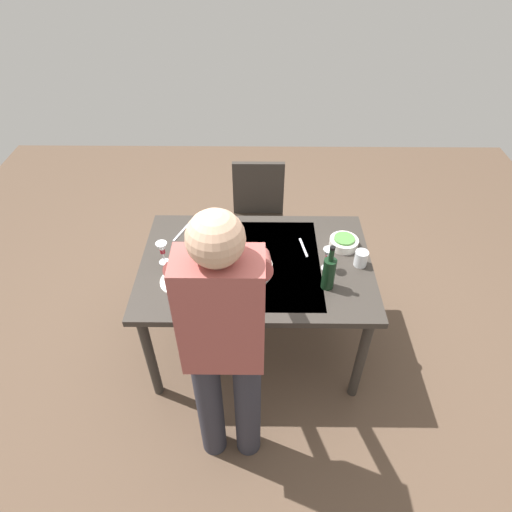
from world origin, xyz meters
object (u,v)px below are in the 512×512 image
object	(u,v)px
water_cup_near_right	(228,305)
dinner_plate_near	(180,281)
chair_near	(258,213)
serving_bowl_pasta	(247,268)
wine_glass_right	(162,249)
wine_bottle	(329,272)
water_cup_near_left	(209,230)
water_cup_far_left	(361,258)
dining_table	(256,272)
person_server	(224,341)
wine_glass_left	(328,255)
side_bowl_salad	(344,242)

from	to	relation	value
water_cup_near_right	dinner_plate_near	world-z (taller)	water_cup_near_right
chair_near	serving_bowl_pasta	bearing A→B (deg)	86.27
wine_glass_right	water_cup_near_right	size ratio (longest dim) A/B	1.38
chair_near	wine_bottle	size ratio (longest dim) A/B	3.07
water_cup_near_left	dinner_plate_near	bearing A→B (deg)	73.15
chair_near	water_cup_far_left	world-z (taller)	chair_near
dining_table	person_server	world-z (taller)	person_server
wine_bottle	dinner_plate_near	size ratio (longest dim) A/B	1.29
chair_near	wine_glass_left	world-z (taller)	wine_glass_left
wine_bottle	dinner_plate_near	distance (m)	0.85
serving_bowl_pasta	person_server	bearing A→B (deg)	82.55
person_server	wine_glass_left	world-z (taller)	person_server
wine_glass_left	water_cup_near_right	size ratio (longest dim) A/B	1.38
person_server	wine_glass_left	distance (m)	0.89
wine_bottle	serving_bowl_pasta	size ratio (longest dim) A/B	0.99
wine_bottle	water_cup_near_left	world-z (taller)	wine_bottle
wine_glass_right	side_bowl_salad	xyz separation A→B (m)	(-1.11, -0.16, -0.07)
wine_glass_left	dinner_plate_near	world-z (taller)	wine_glass_left
wine_bottle	side_bowl_salad	distance (m)	0.39
serving_bowl_pasta	dinner_plate_near	world-z (taller)	serving_bowl_pasta
wine_bottle	water_cup_near_left	size ratio (longest dim) A/B	3.24
wine_glass_left	water_cup_near_left	size ratio (longest dim) A/B	1.65
chair_near	water_cup_near_right	distance (m)	1.30
serving_bowl_pasta	water_cup_far_left	bearing A→B (deg)	-174.18
person_server	wine_bottle	bearing A→B (deg)	-135.49
wine_glass_left	person_server	bearing A→B (deg)	50.77
wine_glass_left	water_cup_far_left	distance (m)	0.22
wine_glass_left	serving_bowl_pasta	bearing A→B (deg)	3.86
wine_bottle	water_cup_far_left	distance (m)	0.30
wine_glass_right	water_cup_near_right	distance (m)	0.57
water_cup_near_left	water_cup_far_left	size ratio (longest dim) A/B	0.92
dining_table	wine_glass_left	bearing A→B (deg)	172.97
chair_near	dinner_plate_near	distance (m)	1.15
dining_table	water_cup_far_left	world-z (taller)	water_cup_far_left
dining_table	wine_glass_left	xyz separation A→B (m)	(-0.42, 0.05, 0.19)
water_cup_near_right	side_bowl_salad	world-z (taller)	water_cup_near_right
dining_table	water_cup_near_left	world-z (taller)	water_cup_near_left
wine_glass_left	wine_glass_right	distance (m)	0.98
serving_bowl_pasta	dinner_plate_near	bearing A→B (deg)	13.03
water_cup_near_left	wine_bottle	bearing A→B (deg)	147.20
chair_near	wine_glass_right	world-z (taller)	wine_glass_right
water_cup_near_right	dinner_plate_near	distance (m)	0.37
water_cup_near_right	water_cup_far_left	bearing A→B (deg)	-153.68
side_bowl_salad	dinner_plate_near	distance (m)	1.04
water_cup_near_left	serving_bowl_pasta	world-z (taller)	water_cup_near_left
dinner_plate_near	wine_glass_left	bearing A→B (deg)	-171.97
wine_bottle	wine_glass_left	distance (m)	0.15
person_server	dinner_plate_near	bearing A→B (deg)	-61.98
chair_near	wine_glass_left	xyz separation A→B (m)	(-0.41, 0.91, 0.35)
dinner_plate_near	water_cup_near_left	bearing A→B (deg)	-106.85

